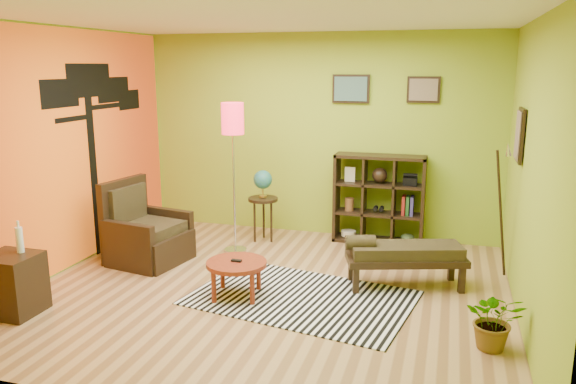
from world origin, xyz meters
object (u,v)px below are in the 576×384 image
(bench, at_px, (403,254))
(cube_shelf, at_px, (380,199))
(floor_lamp, at_px, (233,132))
(armchair, at_px, (145,237))
(potted_plant, at_px, (494,326))
(globe_table, at_px, (263,188))
(side_cabinet, at_px, (12,283))
(coffee_table, at_px, (237,266))

(bench, bearing_deg, cube_shelf, 106.34)
(bench, bearing_deg, floor_lamp, 164.58)
(armchair, distance_m, potted_plant, 4.14)
(globe_table, xyz_separation_m, bench, (1.98, -1.14, -0.37))
(armchair, bearing_deg, side_cabinet, -105.05)
(globe_table, relative_size, potted_plant, 1.87)
(bench, xyz_separation_m, potted_plant, (0.88, -1.17, -0.17))
(cube_shelf, relative_size, potted_plant, 2.28)
(globe_table, distance_m, bench, 2.31)
(bench, bearing_deg, side_cabinet, -154.10)
(coffee_table, relative_size, cube_shelf, 0.52)
(cube_shelf, bearing_deg, bench, -73.66)
(potted_plant, bearing_deg, armchair, 164.16)
(globe_table, bearing_deg, side_cabinet, -118.85)
(armchair, relative_size, floor_lamp, 0.52)
(armchair, height_order, potted_plant, armchair)
(coffee_table, height_order, bench, bench)
(globe_table, height_order, bench, globe_table)
(armchair, relative_size, potted_plant, 1.90)
(floor_lamp, height_order, bench, floor_lamp)
(armchair, distance_m, cube_shelf, 3.10)
(coffee_table, bearing_deg, globe_table, 100.63)
(potted_plant, bearing_deg, floor_lamp, 149.89)
(coffee_table, height_order, cube_shelf, cube_shelf)
(armchair, relative_size, cube_shelf, 0.84)
(side_cabinet, distance_m, floor_lamp, 2.98)
(cube_shelf, bearing_deg, floor_lamp, -152.03)
(globe_table, distance_m, potted_plant, 3.71)
(armchair, distance_m, side_cabinet, 1.75)
(coffee_table, relative_size, globe_table, 0.64)
(side_cabinet, bearing_deg, cube_shelf, 46.20)
(side_cabinet, xyz_separation_m, potted_plant, (4.43, 0.56, -0.10))
(armchair, height_order, cube_shelf, cube_shelf)
(coffee_table, bearing_deg, armchair, 154.29)
(side_cabinet, relative_size, potted_plant, 1.72)
(bench, bearing_deg, globe_table, 149.96)
(potted_plant, bearing_deg, cube_shelf, 116.16)
(floor_lamp, xyz_separation_m, potted_plant, (3.05, -1.77, -1.34))
(floor_lamp, bearing_deg, armchair, -145.49)
(armchair, height_order, globe_table, armchair)
(floor_lamp, relative_size, globe_table, 1.95)
(globe_table, bearing_deg, armchair, -133.64)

